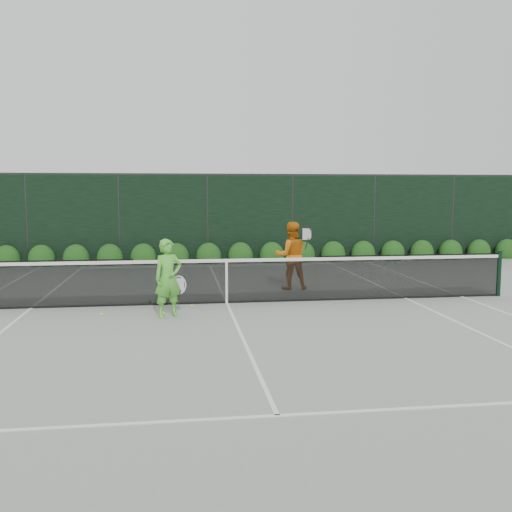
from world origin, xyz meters
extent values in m
plane|color=gray|center=(0.00, 0.00, 0.00)|extent=(80.00, 80.00, 0.00)
cylinder|color=black|center=(6.40, 0.00, 0.54)|extent=(0.10, 0.10, 1.07)
cube|color=black|center=(-4.20, 0.00, 0.51)|extent=(4.40, 0.01, 1.02)
cube|color=black|center=(0.00, 0.00, 0.48)|extent=(4.00, 0.01, 0.96)
cube|color=black|center=(4.20, 0.00, 0.51)|extent=(4.40, 0.01, 1.02)
cube|color=white|center=(0.00, 0.00, 0.94)|extent=(12.80, 0.03, 0.07)
cube|color=black|center=(0.00, 0.00, 0.02)|extent=(12.80, 0.02, 0.04)
cube|color=white|center=(0.00, 0.00, 0.46)|extent=(0.05, 0.03, 0.91)
imported|color=#5BC439|center=(-1.24, -1.21, 0.76)|extent=(0.66, 0.55, 1.53)
torus|color=silver|center=(-1.04, -1.11, 0.61)|extent=(0.30, 0.06, 0.30)
cylinder|color=black|center=(-1.04, -1.11, 0.37)|extent=(0.10, 0.03, 0.30)
imported|color=orange|center=(1.76, 1.59, 0.85)|extent=(0.84, 0.66, 1.69)
torus|color=black|center=(2.11, 1.39, 1.40)|extent=(0.30, 0.09, 0.30)
cylinder|color=black|center=(2.11, 1.39, 1.16)|extent=(0.10, 0.03, 0.30)
cube|color=white|center=(5.49, 0.00, 0.01)|extent=(0.06, 23.77, 0.01)
cube|color=white|center=(-4.12, 0.00, 0.01)|extent=(0.06, 23.77, 0.01)
cube|color=white|center=(4.12, 0.00, 0.01)|extent=(0.06, 23.77, 0.01)
cube|color=white|center=(0.00, 11.88, 0.01)|extent=(11.03, 0.06, 0.01)
cube|color=white|center=(0.00, 6.40, 0.01)|extent=(8.23, 0.06, 0.01)
cube|color=white|center=(0.00, -6.40, 0.01)|extent=(8.23, 0.06, 0.01)
cube|color=white|center=(0.00, 0.00, 0.01)|extent=(0.06, 12.80, 0.01)
cube|color=black|center=(0.00, 7.50, 1.50)|extent=(32.00, 0.06, 3.00)
cube|color=#262826|center=(0.00, 7.50, 3.03)|extent=(32.00, 0.06, 0.06)
cylinder|color=#262826|center=(-6.00, 7.50, 1.50)|extent=(0.08, 0.08, 3.00)
cylinder|color=#262826|center=(-3.00, 7.50, 1.50)|extent=(0.08, 0.08, 3.00)
cylinder|color=#262826|center=(0.00, 7.50, 1.50)|extent=(0.08, 0.08, 3.00)
cylinder|color=#262826|center=(3.00, 7.50, 1.50)|extent=(0.08, 0.08, 3.00)
cylinder|color=#262826|center=(6.00, 7.50, 1.50)|extent=(0.08, 0.08, 3.00)
cylinder|color=#262826|center=(9.00, 7.50, 1.50)|extent=(0.08, 0.08, 3.00)
ellipsoid|color=#103A0F|center=(-6.60, 7.15, 0.23)|extent=(0.86, 0.65, 0.94)
ellipsoid|color=#103A0F|center=(-5.50, 7.15, 0.23)|extent=(0.86, 0.65, 0.94)
ellipsoid|color=#103A0F|center=(-4.40, 7.15, 0.23)|extent=(0.86, 0.65, 0.94)
ellipsoid|color=#103A0F|center=(-3.30, 7.15, 0.23)|extent=(0.86, 0.65, 0.94)
ellipsoid|color=#103A0F|center=(-2.20, 7.15, 0.23)|extent=(0.86, 0.65, 0.94)
ellipsoid|color=#103A0F|center=(-1.10, 7.15, 0.23)|extent=(0.86, 0.65, 0.94)
ellipsoid|color=#103A0F|center=(0.00, 7.15, 0.23)|extent=(0.86, 0.65, 0.94)
ellipsoid|color=#103A0F|center=(1.10, 7.15, 0.23)|extent=(0.86, 0.65, 0.94)
ellipsoid|color=#103A0F|center=(2.20, 7.15, 0.23)|extent=(0.86, 0.65, 0.94)
ellipsoid|color=#103A0F|center=(3.30, 7.15, 0.23)|extent=(0.86, 0.65, 0.94)
ellipsoid|color=#103A0F|center=(4.40, 7.15, 0.23)|extent=(0.86, 0.65, 0.94)
ellipsoid|color=#103A0F|center=(5.50, 7.15, 0.23)|extent=(0.86, 0.65, 0.94)
ellipsoid|color=#103A0F|center=(6.60, 7.15, 0.23)|extent=(0.86, 0.65, 0.94)
ellipsoid|color=#103A0F|center=(7.70, 7.15, 0.23)|extent=(0.86, 0.65, 0.94)
ellipsoid|color=#103A0F|center=(8.80, 7.15, 0.23)|extent=(0.86, 0.65, 0.94)
ellipsoid|color=#103A0F|center=(9.90, 7.15, 0.23)|extent=(0.86, 0.65, 0.94)
ellipsoid|color=#103A0F|center=(11.00, 7.15, 0.23)|extent=(0.86, 0.65, 0.94)
sphere|color=#C3ED34|center=(-1.35, -1.00, 0.03)|extent=(0.07, 0.07, 0.07)
sphere|color=#C3ED34|center=(-2.56, -0.95, 0.03)|extent=(0.07, 0.07, 0.07)
sphere|color=#C3ED34|center=(-0.77, -0.39, 0.03)|extent=(0.07, 0.07, 0.07)
sphere|color=#C3ED34|center=(-1.67, 0.24, 0.03)|extent=(0.07, 0.07, 0.07)
camera|label=1|loc=(-1.05, -12.29, 2.44)|focal=40.00mm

